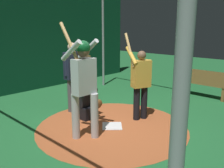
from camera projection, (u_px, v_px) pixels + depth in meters
name	position (u px, v px, depth m)	size (l,w,h in m)	color
ground_plane	(112.00, 126.00, 5.25)	(25.76, 25.76, 0.00)	#216633
dirt_circle	(112.00, 126.00, 5.25)	(3.24, 3.24, 0.01)	#AD562D
home_plate	(112.00, 126.00, 5.24)	(0.42, 0.42, 0.01)	white
batter	(84.00, 80.00, 4.47)	(0.68, 0.49, 2.20)	#B3B3B7
catcher	(88.00, 103.00, 5.65)	(0.58, 0.40, 0.96)	black
umpire	(73.00, 73.00, 6.02)	(0.22, 0.49, 1.74)	#4C4C51
visitor	(141.00, 80.00, 5.48)	(0.65, 0.51, 1.98)	black
back_wall	(15.00, 34.00, 7.61)	(0.22, 9.76, 3.74)	#0C3D26
cage_frame	(112.00, 24.00, 4.74)	(5.80, 5.21, 3.10)	gray
bat_rack	(84.00, 69.00, 9.58)	(0.82, 0.19, 1.05)	olive
bench	(203.00, 83.00, 7.36)	(1.52, 0.36, 0.85)	olive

